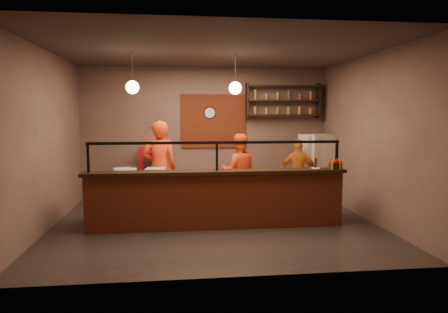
{
  "coord_description": "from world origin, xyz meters",
  "views": [
    {
      "loc": [
        -0.7,
        -7.32,
        2.04
      ],
      "look_at": [
        0.2,
        0.3,
        1.25
      ],
      "focal_mm": 32.0,
      "sensor_mm": 36.0,
      "label": 1
    }
  ],
  "objects": [
    {
      "name": "worktop_cabinet",
      "position": [
        0.0,
        0.2,
        0.42
      ],
      "size": [
        4.6,
        0.75,
        0.85
      ],
      "primitive_type": "cube",
      "color": "gray",
      "rests_on": "floor"
    },
    {
      "name": "pendant_right",
      "position": [
        0.4,
        0.2,
        2.55
      ],
      "size": [
        0.24,
        0.24,
        0.77
      ],
      "color": "black",
      "rests_on": "ceiling"
    },
    {
      "name": "wall_clock",
      "position": [
        0.1,
        2.46,
        2.1
      ],
      "size": [
        0.3,
        0.04,
        0.3
      ],
      "primitive_type": "cylinder",
      "rotation": [
        1.57,
        0.0,
        0.0
      ],
      "color": "black",
      "rests_on": "wall_back"
    },
    {
      "name": "cook_left",
      "position": [
        -1.07,
        0.94,
        0.97
      ],
      "size": [
        0.75,
        0.54,
        1.93
      ],
      "primitive_type": "imported",
      "rotation": [
        0.0,
        0.0,
        3.25
      ],
      "color": "red",
      "rests_on": "floor"
    },
    {
      "name": "prep_tub_c",
      "position": [
        -1.11,
        0.05,
        0.98
      ],
      "size": [
        0.37,
        0.31,
        0.17
      ],
      "primitive_type": "cube",
      "rotation": [
        0.0,
        0.0,
        -0.14
      ],
      "color": "silver",
      "rests_on": "worktop"
    },
    {
      "name": "wall_shelving",
      "position": [
        1.9,
        2.32,
        2.4
      ],
      "size": [
        1.84,
        0.28,
        0.85
      ],
      "color": "black",
      "rests_on": "wall_back"
    },
    {
      "name": "brick_patch",
      "position": [
        0.2,
        2.47,
        1.9
      ],
      "size": [
        1.6,
        0.04,
        1.3
      ],
      "primitive_type": "cube",
      "color": "brown",
      "rests_on": "wall_back"
    },
    {
      "name": "service_counter",
      "position": [
        0.0,
        -0.3,
        0.5
      ],
      "size": [
        4.6,
        0.25,
        1.0
      ],
      "primitive_type": "cube",
      "color": "brown",
      "rests_on": "floor"
    },
    {
      "name": "counter_ledge",
      "position": [
        0.0,
        -0.3,
        1.03
      ],
      "size": [
        4.7,
        0.37,
        0.06
      ],
      "primitive_type": "cube",
      "color": "black",
      "rests_on": "service_counter"
    },
    {
      "name": "wall_right",
      "position": [
        3.0,
        0.0,
        1.6
      ],
      "size": [
        0.0,
        5.0,
        5.0
      ],
      "primitive_type": "plane",
      "rotation": [
        1.57,
        0.0,
        -1.57
      ],
      "color": "#6B594E",
      "rests_on": "floor"
    },
    {
      "name": "ceiling",
      "position": [
        0.0,
        0.0,
        3.2
      ],
      "size": [
        6.0,
        6.0,
        0.0
      ],
      "primitive_type": "plane",
      "rotation": [
        3.14,
        0.0,
        0.0
      ],
      "color": "#3C332E",
      "rests_on": "wall_back"
    },
    {
      "name": "fridge",
      "position": [
        2.6,
        1.78,
        0.8
      ],
      "size": [
        0.83,
        0.8,
        1.59
      ],
      "primitive_type": "cube",
      "rotation": [
        0.0,
        0.0,
        0.33
      ],
      "color": "beige",
      "rests_on": "floor"
    },
    {
      "name": "pendant_left",
      "position": [
        -1.5,
        0.2,
        2.55
      ],
      "size": [
        0.24,
        0.24,
        0.77
      ],
      "color": "black",
      "rests_on": "ceiling"
    },
    {
      "name": "small_plate",
      "position": [
        1.86,
        -0.23,
        1.07
      ],
      "size": [
        0.19,
        0.19,
        0.01
      ],
      "primitive_type": "cylinder",
      "rotation": [
        0.0,
        0.0,
        -0.2
      ],
      "color": "white",
      "rests_on": "counter_ledge"
    },
    {
      "name": "rolling_pin",
      "position": [
        -1.69,
        0.27,
        0.93
      ],
      "size": [
        0.33,
        0.28,
        0.06
      ],
      "primitive_type": "cylinder",
      "rotation": [
        0.0,
        1.57,
        0.67
      ],
      "color": "yellow",
      "rests_on": "worktop"
    },
    {
      "name": "sneeze_guard",
      "position": [
        0.0,
        -0.3,
        1.37
      ],
      "size": [
        4.5,
        0.05,
        0.52
      ],
      "color": "white",
      "rests_on": "counter_ledge"
    },
    {
      "name": "wall_back",
      "position": [
        0.0,
        2.5,
        1.6
      ],
      "size": [
        6.0,
        0.0,
        6.0
      ],
      "primitive_type": "plane",
      "rotation": [
        1.57,
        0.0,
        0.0
      ],
      "color": "#6B594E",
      "rests_on": "floor"
    },
    {
      "name": "condiment_caddy",
      "position": [
        2.2,
        -0.31,
        1.11
      ],
      "size": [
        0.22,
        0.19,
        0.11
      ],
      "primitive_type": "cube",
      "rotation": [
        0.0,
        0.0,
        0.21
      ],
      "color": "black",
      "rests_on": "counter_ledge"
    },
    {
      "name": "floor",
      "position": [
        0.0,
        0.0,
        0.0
      ],
      "size": [
        6.0,
        6.0,
        0.0
      ],
      "primitive_type": "plane",
      "color": "black",
      "rests_on": "ground"
    },
    {
      "name": "pizza_dough",
      "position": [
        -0.23,
        0.24,
        0.91
      ],
      "size": [
        0.55,
        0.55,
        0.01
      ],
      "primitive_type": "cylinder",
      "rotation": [
        0.0,
        0.0,
        -0.25
      ],
      "color": "beige",
      "rests_on": "worktop"
    },
    {
      "name": "wall_front",
      "position": [
        0.0,
        -2.5,
        1.6
      ],
      "size": [
        6.0,
        0.0,
        6.0
      ],
      "primitive_type": "plane",
      "rotation": [
        -1.57,
        0.0,
        0.0
      ],
      "color": "#6B594E",
      "rests_on": "floor"
    },
    {
      "name": "prep_tub_b",
      "position": [
        -1.62,
        0.27,
        0.97
      ],
      "size": [
        0.3,
        0.24,
        0.14
      ],
      "primitive_type": "cube",
      "rotation": [
        0.0,
        0.0,
        -0.05
      ],
      "color": "white",
      "rests_on": "worktop"
    },
    {
      "name": "prep_tub_a",
      "position": [
        -1.72,
        0.22,
        0.98
      ],
      "size": [
        0.38,
        0.34,
        0.16
      ],
      "primitive_type": "cube",
      "rotation": [
        0.0,
        0.0,
        0.33
      ],
      "color": "silver",
      "rests_on": "worktop"
    },
    {
      "name": "cook_right",
      "position": [
        2.05,
        1.47,
        0.75
      ],
      "size": [
        0.93,
        0.54,
        1.5
      ],
      "primitive_type": "imported",
      "rotation": [
        0.0,
        0.0,
        2.93
      ],
      "color": "orange",
      "rests_on": "floor"
    },
    {
      "name": "pepper_mill",
      "position": [
        1.85,
        -0.22,
        1.15
      ],
      "size": [
        0.05,
        0.05,
        0.19
      ],
      "primitive_type": "cylinder",
      "rotation": [
        0.0,
        0.0,
        0.42
      ],
      "color": "black",
      "rests_on": "counter_ledge"
    },
    {
      "name": "red_cooler",
      "position": [
        -1.26,
        2.15,
        0.66
      ],
      "size": [
        0.64,
        0.61,
        1.32
      ],
      "primitive_type": "cube",
      "rotation": [
        0.0,
        0.0,
        -0.17
      ],
      "color": "#B50C19",
      "rests_on": "floor"
    },
    {
      "name": "worktop",
      "position": [
        0.0,
        0.2,
        0.88
      ],
      "size": [
        4.6,
        0.75,
        0.05
      ],
      "primitive_type": "cube",
      "color": "silver",
      "rests_on": "worktop_cabinet"
    },
    {
      "name": "cook_mid",
      "position": [
        0.63,
        1.22,
        0.82
      ],
      "size": [
        0.82,
        0.65,
        1.65
      ],
      "primitive_type": "imported",
      "rotation": [
        0.0,
        0.0,
        3.1
      ],
      "color": "#ED4416",
      "rests_on": "floor"
    },
    {
      "name": "wall_left",
      "position": [
        -3.0,
        0.0,
        1.6
      ],
      "size": [
        0.0,
        5.0,
        5.0
      ],
      "primitive_type": "plane",
      "rotation": [
        1.57,
        0.0,
        1.57
      ],
      "color": "#6B594E",
      "rests_on": "floor"
    }
  ]
}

